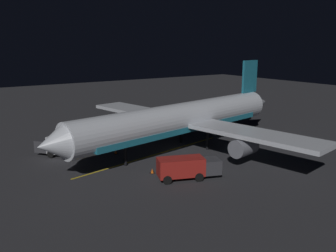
# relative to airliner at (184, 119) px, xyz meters

# --- Properties ---
(ground_plane) EXTENTS (180.00, 180.00, 0.20)m
(ground_plane) POSITION_rel_airliner_xyz_m (-0.11, 0.61, -4.16)
(ground_plane) COLOR #2C2C30
(apron_guide_stripe) EXTENTS (5.08, 23.64, 0.01)m
(apron_guide_stripe) POSITION_rel_airliner_xyz_m (-0.07, 4.61, -4.05)
(apron_guide_stripe) COLOR gold
(apron_guide_stripe) RESTS_ON ground_plane
(airliner) EXTENTS (37.57, 40.42, 11.28)m
(airliner) POSITION_rel_airliner_xyz_m (0.00, 0.00, 0.00)
(airliner) COLOR silver
(airliner) RESTS_ON ground_plane
(baggage_truck) EXTENTS (5.78, 5.15, 2.56)m
(baggage_truck) POSITION_rel_airliner_xyz_m (6.05, 14.64, -2.76)
(baggage_truck) COLOR silver
(baggage_truck) RESTS_ON ground_plane
(catering_truck) EXTENTS (4.22, 6.86, 2.30)m
(catering_truck) POSITION_rel_airliner_xyz_m (-9.07, 6.33, -2.84)
(catering_truck) COLOR maroon
(catering_truck) RESTS_ON ground_plane
(ground_crew_worker) EXTENTS (0.40, 0.40, 1.74)m
(ground_crew_worker) POSITION_rel_airliner_xyz_m (4.65, 13.49, -3.17)
(ground_crew_worker) COLOR black
(ground_crew_worker) RESTS_ON ground_plane
(traffic_cone_near_left) EXTENTS (0.50, 0.50, 0.55)m
(traffic_cone_near_left) POSITION_rel_airliner_xyz_m (-5.65, 8.42, -3.81)
(traffic_cone_near_left) COLOR #EA590F
(traffic_cone_near_left) RESTS_ON ground_plane
(traffic_cone_near_right) EXTENTS (0.50, 0.50, 0.55)m
(traffic_cone_near_right) POSITION_rel_airliner_xyz_m (3.10, 8.51, -3.81)
(traffic_cone_near_right) COLOR #EA590F
(traffic_cone_near_right) RESTS_ON ground_plane
(traffic_cone_under_wing) EXTENTS (0.50, 0.50, 0.55)m
(traffic_cone_under_wing) POSITION_rel_airliner_xyz_m (0.07, 8.72, -3.81)
(traffic_cone_under_wing) COLOR #EA590F
(traffic_cone_under_wing) RESTS_ON ground_plane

